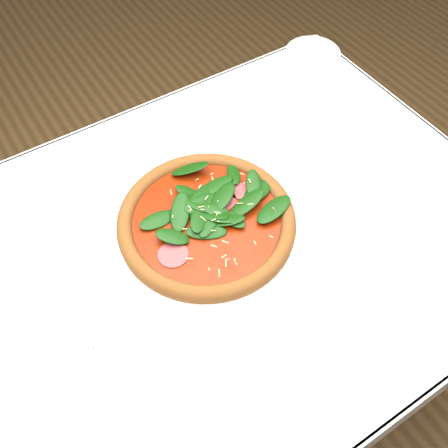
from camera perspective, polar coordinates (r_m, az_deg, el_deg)
ground at (r=1.57m, az=-2.11°, el=-18.26°), size 6.00×6.00×0.00m
dining_table at (r=0.97m, az=-3.26°, el=-6.59°), size 1.21×0.81×0.75m
plate at (r=0.91m, az=-1.98°, el=-0.28°), size 0.37×0.37×0.02m
pizza at (r=0.89m, az=-2.02°, el=0.52°), size 0.37×0.37×0.04m
napkin at (r=0.79m, az=-12.59°, el=-19.19°), size 0.16×0.09×0.01m
fork at (r=0.79m, az=-13.55°, el=-17.35°), size 0.02×0.15×0.00m
saucer_far at (r=1.31m, az=10.11°, el=18.69°), size 0.13×0.13×0.01m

